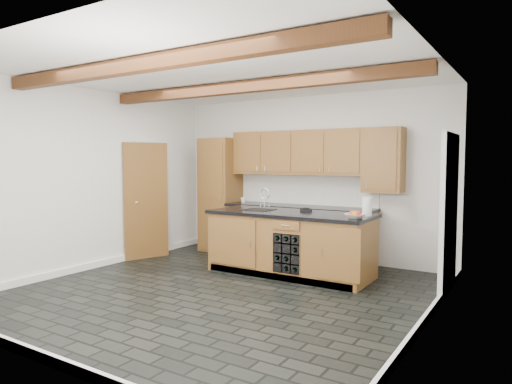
# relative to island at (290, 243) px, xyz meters

# --- Properties ---
(ground) EXTENTS (5.00, 5.00, 0.00)m
(ground) POSITION_rel_island_xyz_m (-0.31, -1.28, -0.46)
(ground) COLOR black
(ground) RESTS_ON ground
(room_shell) EXTENTS (5.01, 5.00, 5.00)m
(room_shell) POSITION_rel_island_xyz_m (-0.39, -0.75, 1.06)
(room_shell) COLOR white
(room_shell) RESTS_ON ground
(back_cabinetry) EXTENTS (3.65, 0.62, 2.20)m
(back_cabinetry) POSITION_rel_island_xyz_m (-0.68, 0.95, 0.51)
(back_cabinetry) COLOR brown
(back_cabinetry) RESTS_ON ground
(island) EXTENTS (2.48, 0.96, 0.93)m
(island) POSITION_rel_island_xyz_m (0.00, 0.00, 0.00)
(island) COLOR brown
(island) RESTS_ON ground
(faucet) EXTENTS (0.45, 0.40, 0.34)m
(faucet) POSITION_rel_island_xyz_m (-0.56, 0.05, 0.50)
(faucet) COLOR black
(faucet) RESTS_ON island
(kitchen_scale) EXTENTS (0.18, 0.13, 0.05)m
(kitchen_scale) POSITION_rel_island_xyz_m (0.15, 0.22, 0.49)
(kitchen_scale) COLOR black
(kitchen_scale) RESTS_ON island
(fruit_bowl) EXTENTS (0.30, 0.30, 0.06)m
(fruit_bowl) POSITION_rel_island_xyz_m (1.07, -0.19, 0.50)
(fruit_bowl) COLOR beige
(fruit_bowl) RESTS_ON island
(fruit_cluster) EXTENTS (0.16, 0.17, 0.07)m
(fruit_cluster) POSITION_rel_island_xyz_m (1.07, -0.19, 0.53)
(fruit_cluster) COLOR red
(fruit_cluster) RESTS_ON fruit_bowl
(paper_towel) EXTENTS (0.13, 0.13, 0.26)m
(paper_towel) POSITION_rel_island_xyz_m (1.11, 0.16, 0.60)
(paper_towel) COLOR white
(paper_towel) RESTS_ON island
(mug) EXTENTS (0.13, 0.13, 0.09)m
(mug) POSITION_rel_island_xyz_m (-1.44, 0.90, 0.51)
(mug) COLOR white
(mug) RESTS_ON back_cabinetry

